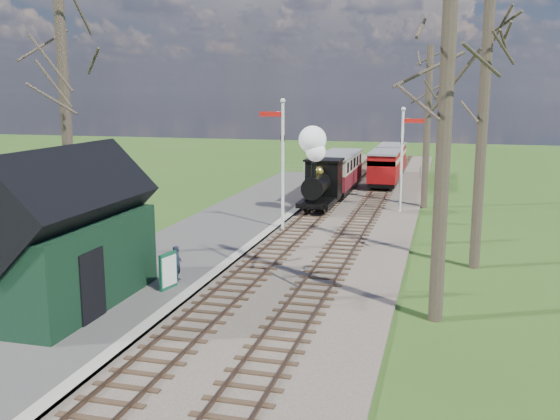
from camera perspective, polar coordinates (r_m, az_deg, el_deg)
The scene contains 19 objects.
ground at distance 14.98m, azimuth -13.28°, elevation -15.39°, with size 140.00×140.00×0.00m, color #30551A.
distant_hills at distance 79.63m, azimuth 10.64°, elevation -5.95°, with size 114.40×48.00×22.02m.
ballast_bed at distance 34.78m, azimuth 5.95°, elevation 0.02°, with size 8.00×60.00×0.10m, color brown.
track_near at distance 35.00m, azimuth 3.85°, elevation 0.20°, with size 1.60×60.00×0.15m.
track_far at distance 34.60m, azimuth 8.08°, elevation -0.00°, with size 1.60×60.00×0.15m.
platform at distance 28.40m, azimuth -6.26°, elevation -2.34°, with size 5.00×44.00×0.20m, color #474442.
coping_strip at distance 27.67m, azimuth -1.80°, elevation -2.63°, with size 0.40×44.00×0.21m, color #B2AD9E.
station_shed at distance 19.62m, azimuth -19.18°, elevation -2.37°, with size 3.25×6.30×4.78m.
semaphore_near at distance 28.87m, azimuth 0.12°, elevation 5.03°, with size 1.22×0.24×6.22m.
semaphore_far at distance 33.98m, azimuth 11.21°, elevation 5.24°, with size 1.22×0.24×5.72m.
bare_trees at distance 22.52m, azimuth 1.47°, elevation 7.43°, with size 15.51×22.39×12.00m.
fence_line at distance 48.55m, azimuth 7.41°, elevation 3.66°, with size 12.60×0.08×1.00m.
locomotive at distance 33.92m, azimuth 3.62°, elevation 3.31°, with size 1.84×4.29×4.59m.
coach at distance 39.91m, azimuth 5.35°, elevation 3.60°, with size 2.14×7.35×2.26m.
red_carriage_a at distance 42.86m, azimuth 9.53°, elevation 3.82°, with size 1.93×4.78×2.03m.
red_carriage_b at distance 48.30m, azimuth 10.16°, elevation 4.58°, with size 1.93×4.78×2.03m.
sign_board at distance 20.65m, azimuth -10.18°, elevation -5.49°, with size 0.28×0.82×1.20m.
bench at distance 19.04m, azimuth -17.87°, elevation -7.93°, with size 0.92×1.52×0.84m.
person at distance 21.46m, azimuth -9.37°, elevation -4.83°, with size 0.44×0.29×1.21m, color black.
Camera 1 is at (6.57, -11.76, 6.55)m, focal length 40.00 mm.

